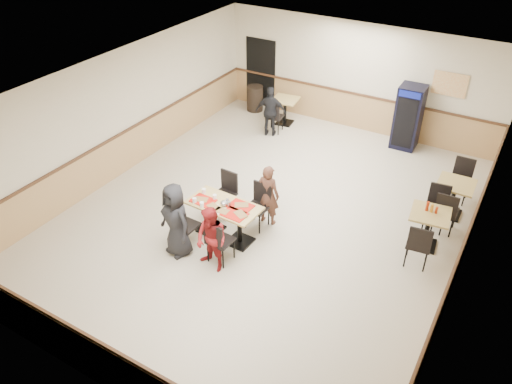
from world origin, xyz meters
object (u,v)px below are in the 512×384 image
Objects in this scene: back_table at (285,107)px; side_table_far at (454,194)px; pepsi_cooler at (408,117)px; lone_diner at (271,112)px; diner_woman_right at (212,240)px; diner_woman_left at (176,220)px; main_table at (224,215)px; trash_bin at (255,98)px; side_table_near at (428,224)px; diner_man_opposite at (268,195)px.

side_table_far is at bearing -22.52° from back_table.
side_table_far is at bearing -56.51° from pepsi_cooler.
lone_diner is 1.77× the size of back_table.
diner_woman_right is 1.69× the size of back_table.
diner_woman_left is at bearing -112.65° from pepsi_cooler.
diner_woman_right is at bearing -67.62° from main_table.
pepsi_cooler is 4.69m from trash_bin.
side_table_near is at bearing -34.89° from back_table.
trash_bin is (-2.97, 6.58, -0.29)m from diner_woman_right.
lone_diner is 0.83× the size of pepsi_cooler.
side_table_near is (3.63, 1.80, 0.00)m from main_table.
diner_woman_right is 1.74× the size of trash_bin.
diner_man_opposite is 5.06m from pepsi_cooler.
diner_man_opposite is at bearing -163.50° from side_table_near.
main_table is 1.07× the size of lone_diner.
diner_man_opposite is 4.84m from back_table.
diner_man_opposite is 3.25m from side_table_near.
lone_diner is 1.76× the size of side_table_far.
lone_diner is (-1.41, 4.45, 0.18)m from main_table.
side_table_near is 1.36m from side_table_far.
side_table_near is 4.23m from pepsi_cooler.
diner_woman_right is at bearing -140.53° from side_table_near.
pepsi_cooler is (2.54, 6.58, 0.08)m from diner_woman_left.
diner_man_opposite is 4.01m from side_table_far.
lone_diner reaches higher than trash_bin.
diner_woman_left is 4.94m from side_table_near.
diner_man_opposite is (0.52, 0.88, 0.16)m from main_table.
trash_bin is (-4.66, -0.04, -0.47)m from pepsi_cooler.
lone_diner is at bearing 120.37° from diner_woman_right.
diner_woman_right is at bearing -105.91° from pepsi_cooler.
lone_diner reaches higher than side_table_far.
side_table_far is (5.23, -1.31, -0.17)m from lone_diner.
lone_diner is at bearing 166.00° from side_table_far.
diner_woman_right is 5.36m from side_table_far.
side_table_near is 1.04× the size of back_table.
side_table_near is at bearing -166.11° from diner_man_opposite.
trash_bin is at bearing 124.71° from diner_woman_left.
side_table_far is at bearing -21.31° from trash_bin.
diner_woman_left is at bearing -117.90° from main_table.
side_table_near is at bearing 51.86° from diner_woman_right.
side_table_far is (3.82, 3.14, 0.01)m from main_table.
side_table_far is (0.20, 1.34, 0.01)m from side_table_near.
main_table is at bearing -65.02° from trash_bin.
side_table_near is (5.04, -2.65, -0.18)m from lone_diner.
pepsi_cooler reaches higher than trash_bin.
pepsi_cooler is at bearing 179.92° from lone_diner.
side_table_near reaches higher than main_table.
lone_diner reaches higher than diner_man_opposite.
main_table is 1.05m from diner_woman_left.
side_table_far is (4.34, 4.02, -0.24)m from diner_woman_left.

